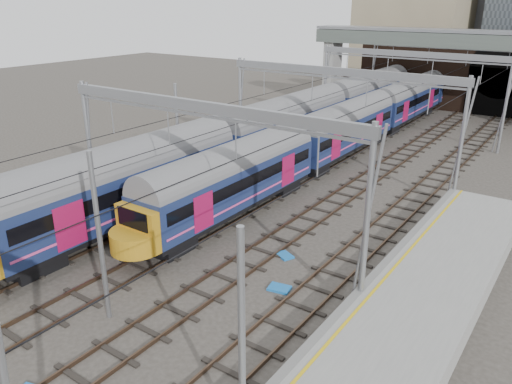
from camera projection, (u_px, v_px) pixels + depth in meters
The scene contains 10 objects.
ground at pixel (67, 343), 18.68m from camera, with size 160.00×160.00×0.00m, color #38332D.
tracks at pixel (281, 212), 30.14m from camera, with size 14.40×80.00×0.22m.
overhead_line at pixel (335, 88), 32.75m from camera, with size 16.80×80.00×8.00m.
retaining_wall at pixel (467, 73), 56.09m from camera, with size 28.00×2.75×9.00m.
overbridge at pixel (443, 49), 51.25m from camera, with size 28.00×3.00×9.25m.
train_main at pixel (380, 113), 45.74m from camera, with size 2.57×59.47×4.50m.
train_second at pixel (285, 126), 40.15m from camera, with size 2.90×50.35×4.96m.
relay_cabinet at pixel (16, 265), 22.88m from camera, with size 0.64×0.54×1.29m, color silver.
equip_cover_b at pixel (285, 255), 24.94m from camera, with size 0.86×0.61×0.10m, color #1866B6.
equip_cover_c at pixel (279, 288), 22.10m from camera, with size 0.96×0.67×0.11m, color #1866B6.
Camera 1 is at (14.63, -8.56, 11.99)m, focal length 35.00 mm.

